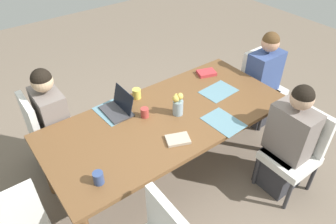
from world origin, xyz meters
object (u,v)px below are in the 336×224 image
at_px(chair_near_left_near, 296,148).
at_px(book_blue_cover, 178,139).
at_px(chair_head_left_right_near, 13,219).
at_px(coffee_mug_centre_left, 145,113).
at_px(laptop_far_left_far, 118,108).
at_px(coffee_mug_near_left, 98,178).
at_px(dining_table, 168,121).
at_px(chair_head_right_left_mid, 259,82).
at_px(person_head_right_left_mid, 261,84).
at_px(flower_vase, 178,104).
at_px(person_near_left_near, 287,146).
at_px(person_far_left_far, 55,127).
at_px(coffee_mug_near_right, 137,94).
at_px(chair_far_left_far, 47,129).
at_px(book_red_cover, 206,73).

relative_size(chair_near_left_near, book_blue_cover, 4.50).
relative_size(chair_head_left_right_near, coffee_mug_centre_left, 9.71).
bearing_deg(laptop_far_left_far, coffee_mug_near_left, -129.25).
height_order(dining_table, chair_head_right_left_mid, chair_head_right_left_mid).
bearing_deg(chair_head_left_right_near, person_head_right_left_mid, 1.74).
height_order(chair_head_left_right_near, flower_vase, flower_vase).
xyz_separation_m(chair_near_left_near, coffee_mug_near_left, (-1.75, 0.54, 0.30)).
bearing_deg(laptop_far_left_far, chair_head_right_left_mid, -7.22).
xyz_separation_m(person_head_right_left_mid, coffee_mug_centre_left, (-1.61, 0.09, 0.26)).
bearing_deg(book_blue_cover, laptop_far_left_far, 129.21).
bearing_deg(coffee_mug_centre_left, person_near_left_near, -43.86).
bearing_deg(person_far_left_far, coffee_mug_near_right, -22.54).
bearing_deg(chair_near_left_near, book_blue_cover, 151.26).
relative_size(chair_near_left_near, coffee_mug_centre_left, 9.71).
distance_m(chair_near_left_near, coffee_mug_near_right, 1.63).
distance_m(chair_far_left_far, book_blue_cover, 1.41).
height_order(coffee_mug_near_left, book_blue_cover, coffee_mug_near_left).
relative_size(coffee_mug_near_left, coffee_mug_near_right, 1.01).
distance_m(person_head_right_left_mid, coffee_mug_centre_left, 1.63).
bearing_deg(coffee_mug_near_right, laptop_far_left_far, -161.27).
xyz_separation_m(laptop_far_left_far, book_red_cover, (1.14, 0.01, -0.03)).
bearing_deg(coffee_mug_near_right, chair_head_right_left_mid, -11.52).
xyz_separation_m(person_near_left_near, flower_vase, (-0.70, 0.78, 0.33)).
xyz_separation_m(chair_head_right_left_mid, book_blue_cover, (-1.63, -0.43, 0.26)).
bearing_deg(book_red_cover, flower_vase, -133.49).
xyz_separation_m(coffee_mug_near_right, book_red_cover, (0.88, -0.08, -0.03)).
distance_m(person_near_left_near, book_red_cover, 1.18).
distance_m(coffee_mug_near_left, coffee_mug_centre_left, 0.84).
distance_m(flower_vase, coffee_mug_centre_left, 0.32).
bearing_deg(laptop_far_left_far, person_near_left_near, -45.49).
distance_m(person_near_left_near, chair_head_left_right_near, 2.41).
relative_size(chair_far_left_far, chair_head_left_right_near, 1.00).
distance_m(chair_head_right_left_mid, book_red_cover, 0.78).
relative_size(laptop_far_left_far, coffee_mug_centre_left, 3.45).
height_order(coffee_mug_near_right, book_red_cover, coffee_mug_near_right).
distance_m(person_far_left_far, coffee_mug_near_right, 0.89).
height_order(person_near_left_near, coffee_mug_near_right, person_near_left_near).
height_order(chair_head_right_left_mid, coffee_mug_near_right, chair_head_right_left_mid).
bearing_deg(book_red_cover, person_near_left_near, -71.78).
height_order(chair_near_left_near, flower_vase, flower_vase).
bearing_deg(coffee_mug_centre_left, person_head_right_left_mid, -3.24).
relative_size(chair_head_left_right_near, book_blue_cover, 4.50).
distance_m(person_far_left_far, coffee_mug_centre_left, 0.96).
bearing_deg(chair_near_left_near, person_near_left_near, 141.24).
height_order(coffee_mug_near_left, coffee_mug_centre_left, coffee_mug_near_left).
bearing_deg(chair_head_right_left_mid, chair_near_left_near, -122.49).
height_order(coffee_mug_near_left, coffee_mug_near_right, same).
bearing_deg(coffee_mug_centre_left, person_far_left_far, 137.27).
bearing_deg(dining_table, coffee_mug_near_right, 99.69).
height_order(chair_head_right_left_mid, book_red_cover, chair_head_right_left_mid).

